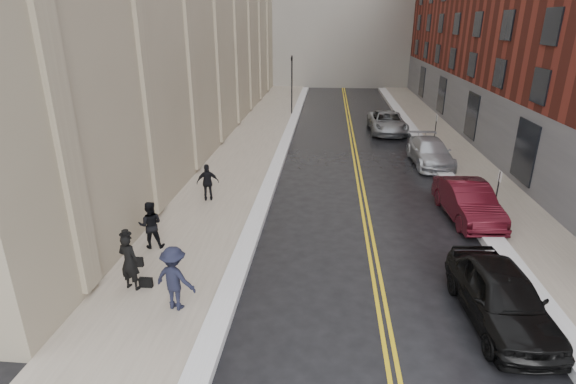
% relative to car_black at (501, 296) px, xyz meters
% --- Properties ---
extents(ground, '(160.00, 160.00, 0.00)m').
position_rel_car_black_xyz_m(ground, '(-5.71, -0.84, -0.83)').
color(ground, black).
rests_on(ground, ground).
extents(sidewalk_left, '(4.00, 64.00, 0.15)m').
position_rel_car_black_xyz_m(sidewalk_left, '(-10.21, 15.16, -0.75)').
color(sidewalk_left, gray).
rests_on(sidewalk_left, ground).
extents(sidewalk_right, '(3.00, 64.00, 0.15)m').
position_rel_car_black_xyz_m(sidewalk_right, '(3.29, 15.16, -0.75)').
color(sidewalk_right, gray).
rests_on(sidewalk_right, ground).
extents(lane_stripe_a, '(0.12, 64.00, 0.01)m').
position_rel_car_black_xyz_m(lane_stripe_a, '(-3.33, 15.16, -0.82)').
color(lane_stripe_a, gold).
rests_on(lane_stripe_a, ground).
extents(lane_stripe_b, '(0.12, 64.00, 0.01)m').
position_rel_car_black_xyz_m(lane_stripe_b, '(-3.09, 15.16, -0.82)').
color(lane_stripe_b, gold).
rests_on(lane_stripe_b, ground).
extents(snow_ridge_left, '(0.70, 60.80, 0.26)m').
position_rel_car_black_xyz_m(snow_ridge_left, '(-7.91, 15.16, -0.70)').
color(snow_ridge_left, silver).
rests_on(snow_ridge_left, ground).
extents(snow_ridge_right, '(0.85, 60.80, 0.30)m').
position_rel_car_black_xyz_m(snow_ridge_right, '(1.44, 15.16, -0.68)').
color(snow_ridge_right, silver).
rests_on(snow_ridge_right, ground).
extents(traffic_signal, '(0.18, 0.15, 5.20)m').
position_rel_car_black_xyz_m(traffic_signal, '(-8.31, 29.16, 2.26)').
color(traffic_signal, black).
rests_on(traffic_signal, ground).
extents(parking_sign_near, '(0.06, 0.35, 2.23)m').
position_rel_car_black_xyz_m(parking_sign_near, '(2.19, 7.16, 0.53)').
color(parking_sign_near, black).
rests_on(parking_sign_near, ground).
extents(parking_sign_far, '(0.06, 0.35, 2.23)m').
position_rel_car_black_xyz_m(parking_sign_far, '(2.19, 19.16, 0.53)').
color(parking_sign_far, black).
rests_on(parking_sign_far, ground).
extents(car_black, '(2.27, 4.96, 1.65)m').
position_rel_car_black_xyz_m(car_black, '(0.00, 0.00, 0.00)').
color(car_black, black).
rests_on(car_black, ground).
extents(car_maroon, '(2.08, 4.96, 1.59)m').
position_rel_car_black_xyz_m(car_maroon, '(1.09, 7.25, -0.03)').
color(car_maroon, '#410B14').
rests_on(car_maroon, ground).
extents(car_silver_near, '(2.29, 5.22, 1.49)m').
position_rel_car_black_xyz_m(car_silver_near, '(1.09, 15.14, -0.08)').
color(car_silver_near, '#B6B8BE').
rests_on(car_silver_near, ground).
extents(car_silver_far, '(2.74, 5.72, 1.57)m').
position_rel_car_black_xyz_m(car_silver_far, '(-0.51, 23.18, -0.04)').
color(car_silver_far, gray).
rests_on(car_silver_far, ground).
extents(pedestrian_main, '(0.78, 0.62, 1.89)m').
position_rel_car_black_xyz_m(pedestrian_main, '(-10.99, 0.46, 0.27)').
color(pedestrian_main, black).
rests_on(pedestrian_main, sidewalk_left).
extents(pedestrian_a, '(1.00, 0.86, 1.80)m').
position_rel_car_black_xyz_m(pedestrian_a, '(-11.37, 3.20, 0.23)').
color(pedestrian_a, black).
rests_on(pedestrian_a, sidewalk_left).
extents(pedestrian_b, '(1.43, 1.07, 1.97)m').
position_rel_car_black_xyz_m(pedestrian_b, '(-9.25, -0.41, 0.31)').
color(pedestrian_b, black).
rests_on(pedestrian_b, sidewalk_left).
extents(pedestrian_c, '(1.10, 0.67, 1.75)m').
position_rel_car_black_xyz_m(pedestrian_c, '(-10.48, 7.99, 0.20)').
color(pedestrian_c, black).
rests_on(pedestrian_c, sidewalk_left).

